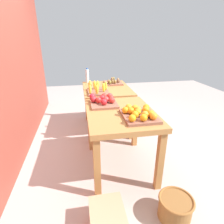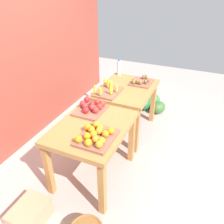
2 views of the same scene
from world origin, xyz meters
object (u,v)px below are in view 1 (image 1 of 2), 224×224
at_px(display_table_left, 120,120).
at_px(wicker_basket, 175,207).
at_px(banana_crate, 98,90).
at_px(cardboard_produce_box, 108,223).
at_px(watermelon_pile, 111,105).
at_px(apple_bin, 104,101).
at_px(water_bottle, 87,76).
at_px(orange_bin, 139,114).
at_px(display_table_right, 107,94).
at_px(kiwi_bin, 113,82).

xyz_separation_m(display_table_left, wicker_basket, (-0.84, -0.35, -0.55)).
height_order(banana_crate, cardboard_produce_box, banana_crate).
bearing_deg(watermelon_pile, apple_bin, 167.19).
bearing_deg(water_bottle, cardboard_produce_box, -179.91).
height_order(orange_bin, apple_bin, apple_bin).
bearing_deg(display_table_right, wicker_basket, -169.88).
height_order(banana_crate, water_bottle, water_bottle).
bearing_deg(display_table_right, cardboard_produce_box, 171.49).
bearing_deg(banana_crate, kiwi_bin, -33.52).
relative_size(kiwi_bin, wicker_basket, 1.09).
bearing_deg(kiwi_bin, apple_bin, 162.93).
xyz_separation_m(display_table_right, wicker_basket, (-1.96, -0.35, -0.55)).
bearing_deg(orange_bin, wicker_basket, -163.18).
bearing_deg(banana_crate, cardboard_produce_box, 176.15).
xyz_separation_m(banana_crate, kiwi_bin, (0.53, -0.35, -0.01)).
bearing_deg(banana_crate, watermelon_pile, -19.40).
relative_size(orange_bin, watermelon_pile, 0.70).
relative_size(display_table_left, cardboard_produce_box, 2.60).
height_order(apple_bin, water_bottle, water_bottle).
distance_m(orange_bin, wicker_basket, 0.97).
height_order(orange_bin, water_bottle, water_bottle).
relative_size(display_table_left, orange_bin, 2.36).
relative_size(banana_crate, watermelon_pile, 0.70).
bearing_deg(banana_crate, display_table_right, -33.15).
xyz_separation_m(water_bottle, watermelon_pile, (0.42, -0.53, -0.79)).
relative_size(apple_bin, water_bottle, 1.49).
distance_m(watermelon_pile, cardboard_produce_box, 2.92).
height_order(display_table_left, display_table_right, same).
bearing_deg(display_table_right, watermelon_pile, -14.30).
bearing_deg(wicker_basket, orange_bin, 16.82).
height_order(apple_bin, banana_crate, banana_crate).
height_order(display_table_right, orange_bin, orange_bin).
relative_size(display_table_left, banana_crate, 2.36).
bearing_deg(kiwi_bin, wicker_basket, -175.21).
distance_m(apple_bin, banana_crate, 0.55).
height_order(kiwi_bin, cardboard_produce_box, kiwi_bin).
bearing_deg(apple_bin, watermelon_pile, -12.81).
relative_size(water_bottle, wicker_basket, 0.83).
bearing_deg(apple_bin, display_table_left, -150.76).
height_order(display_table_left, apple_bin, apple_bin).
bearing_deg(cardboard_produce_box, display_table_left, -18.75).
bearing_deg(apple_bin, banana_crate, 2.10).
height_order(apple_bin, cardboard_produce_box, apple_bin).
bearing_deg(watermelon_pile, cardboard_produce_box, 169.71).
bearing_deg(water_bottle, display_table_right, -145.93).
bearing_deg(kiwi_bin, orange_bin, 179.78).
relative_size(kiwi_bin, water_bottle, 1.31).
bearing_deg(cardboard_produce_box, water_bottle, 0.09).
height_order(apple_bin, wicker_basket, apple_bin).
xyz_separation_m(display_table_right, watermelon_pile, (0.87, -0.22, -0.55)).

